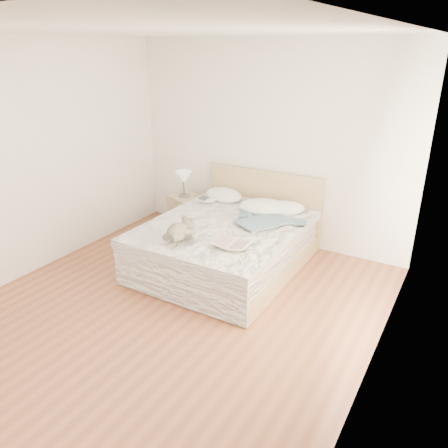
# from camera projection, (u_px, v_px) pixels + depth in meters

# --- Properties ---
(floor) EXTENTS (4.00, 4.50, 0.00)m
(floor) POSITION_uv_depth(u_px,v_px,m) (171.00, 310.00, 4.60)
(floor) COLOR brown
(floor) RESTS_ON ground
(ceiling) EXTENTS (4.00, 4.50, 0.00)m
(ceiling) POSITION_uv_depth(u_px,v_px,m) (156.00, 31.00, 3.57)
(ceiling) COLOR white
(ceiling) RESTS_ON ground
(wall_back) EXTENTS (4.00, 0.02, 2.70)m
(wall_back) POSITION_uv_depth(u_px,v_px,m) (267.00, 145.00, 5.88)
(wall_back) COLOR white
(wall_back) RESTS_ON ground
(wall_left) EXTENTS (0.02, 4.50, 2.70)m
(wall_left) POSITION_uv_depth(u_px,v_px,m) (26.00, 161.00, 5.03)
(wall_left) COLOR white
(wall_left) RESTS_ON ground
(wall_right) EXTENTS (0.02, 4.50, 2.70)m
(wall_right) POSITION_uv_depth(u_px,v_px,m) (385.00, 231.00, 3.15)
(wall_right) COLOR white
(wall_right) RESTS_ON ground
(window) EXTENTS (0.02, 1.30, 1.10)m
(window) POSITION_uv_depth(u_px,v_px,m) (394.00, 205.00, 3.35)
(window) COLOR white
(window) RESTS_ON wall_right
(bed) EXTENTS (1.72, 2.14, 1.00)m
(bed) POSITION_uv_depth(u_px,v_px,m) (228.00, 243.00, 5.43)
(bed) COLOR tan
(bed) RESTS_ON floor
(nightstand) EXTENTS (0.57, 0.54, 0.56)m
(nightstand) POSITION_uv_depth(u_px,v_px,m) (187.00, 214.00, 6.44)
(nightstand) COLOR tan
(nightstand) RESTS_ON floor
(table_lamp) EXTENTS (0.26, 0.26, 0.37)m
(table_lamp) POSITION_uv_depth(u_px,v_px,m) (184.00, 179.00, 6.23)
(table_lamp) COLOR #4F4A44
(table_lamp) RESTS_ON nightstand
(pillow_left) EXTENTS (0.69, 0.58, 0.18)m
(pillow_left) POSITION_uv_depth(u_px,v_px,m) (224.00, 195.00, 6.13)
(pillow_left) COLOR white
(pillow_left) RESTS_ON bed
(pillow_middle) EXTENTS (0.77, 0.64, 0.20)m
(pillow_middle) POSITION_uv_depth(u_px,v_px,m) (264.00, 207.00, 5.67)
(pillow_middle) COLOR white
(pillow_middle) RESTS_ON bed
(pillow_right) EXTENTS (0.66, 0.61, 0.16)m
(pillow_right) POSITION_uv_depth(u_px,v_px,m) (284.00, 208.00, 5.64)
(pillow_right) COLOR white
(pillow_right) RESTS_ON bed
(blouse) EXTENTS (0.89, 0.90, 0.03)m
(blouse) POSITION_uv_depth(u_px,v_px,m) (263.00, 221.00, 5.24)
(blouse) COLOR #3C5369
(blouse) RESTS_ON bed
(photo_book) EXTENTS (0.29, 0.20, 0.02)m
(photo_book) POSITION_uv_depth(u_px,v_px,m) (208.00, 200.00, 5.96)
(photo_book) COLOR white
(photo_book) RESTS_ON bed
(childrens_book) EXTENTS (0.42, 0.30, 0.03)m
(childrens_book) POSITION_uv_depth(u_px,v_px,m) (231.00, 244.00, 4.64)
(childrens_book) COLOR beige
(childrens_book) RESTS_ON bed
(teddy_bear) EXTENTS (0.27, 0.37, 0.20)m
(teddy_bear) POSITION_uv_depth(u_px,v_px,m) (178.00, 237.00, 4.77)
(teddy_bear) COLOR #625A4C
(teddy_bear) RESTS_ON bed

